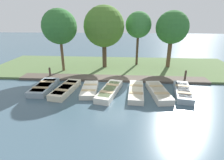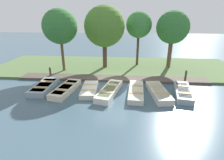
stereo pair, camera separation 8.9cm
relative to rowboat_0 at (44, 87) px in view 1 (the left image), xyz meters
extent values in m
plane|color=#425B6B|center=(-0.88, 4.78, -0.20)|extent=(80.00, 80.00, 0.00)
cube|color=#567042|center=(-5.88, 4.78, -0.12)|extent=(8.00, 24.00, 0.17)
cube|color=#51473D|center=(-2.42, 4.78, -0.11)|extent=(1.31, 15.44, 0.18)
cube|color=#8C9EA8|center=(0.00, 0.00, -0.01)|extent=(2.98, 1.22, 0.38)
cube|color=beige|center=(0.00, 0.00, 0.16)|extent=(2.45, 0.95, 0.03)
cube|color=tan|center=(0.57, 0.00, 0.19)|extent=(0.30, 1.12, 0.03)
cube|color=tan|center=(-0.57, 0.00, 0.19)|extent=(0.30, 1.12, 0.03)
cube|color=beige|center=(0.31, 1.68, 0.00)|extent=(3.25, 1.48, 0.40)
cube|color=#6B7F51|center=(0.31, 1.68, 0.18)|extent=(2.66, 1.17, 0.03)
cube|color=tan|center=(0.89, 1.59, 0.21)|extent=(0.45, 0.96, 0.03)
cube|color=tan|center=(-0.28, 1.78, 0.21)|extent=(0.45, 0.96, 0.03)
cube|color=beige|center=(0.15, 3.35, -0.04)|extent=(2.75, 1.22, 0.33)
cube|color=#6B7F51|center=(0.15, 3.35, 0.11)|extent=(2.25, 0.96, 0.03)
cube|color=tan|center=(0.66, 3.38, 0.14)|extent=(0.33, 0.97, 0.03)
cube|color=tan|center=(-0.36, 3.31, 0.14)|extent=(0.33, 0.97, 0.03)
cube|color=silver|center=(0.38, 4.78, 0.00)|extent=(3.55, 1.73, 0.40)
cube|color=#6B7F51|center=(0.38, 4.78, 0.19)|extent=(2.91, 1.38, 0.03)
cube|color=tan|center=(1.02, 4.63, 0.22)|extent=(0.54, 0.95, 0.03)
cube|color=tan|center=(-0.25, 4.93, 0.22)|extent=(0.54, 0.95, 0.03)
cube|color=beige|center=(0.28, 6.58, -0.02)|extent=(3.43, 1.20, 0.35)
cube|color=beige|center=(0.28, 6.58, 0.14)|extent=(2.81, 0.94, 0.03)
cube|color=tan|center=(0.92, 6.54, 0.17)|extent=(0.40, 0.91, 0.03)
cube|color=tan|center=(-0.35, 6.63, 0.17)|extent=(0.40, 0.91, 0.03)
cube|color=beige|center=(0.35, 8.08, 0.00)|extent=(3.28, 1.40, 0.40)
cube|color=beige|center=(0.35, 8.08, 0.19)|extent=(2.69, 1.11, 0.03)
cube|color=tan|center=(0.95, 8.15, 0.21)|extent=(0.43, 0.96, 0.03)
cube|color=tan|center=(-0.25, 8.00, 0.21)|extent=(0.43, 0.96, 0.03)
cube|color=#8C9EA8|center=(0.15, 9.74, -0.01)|extent=(3.31, 1.54, 0.38)
cube|color=#994C33|center=(0.15, 9.74, 0.16)|extent=(2.70, 1.23, 0.03)
cube|color=tan|center=(0.75, 9.63, 0.19)|extent=(0.48, 0.96, 0.03)
cube|color=tan|center=(-0.44, 9.84, 0.19)|extent=(0.48, 0.96, 0.03)
cylinder|color=#47382D|center=(-2.44, -0.54, 0.22)|extent=(0.16, 0.16, 0.83)
sphere|color=#47382D|center=(-2.44, -0.54, 0.66)|extent=(0.14, 0.14, 0.14)
cylinder|color=#47382D|center=(-2.44, 10.69, 0.22)|extent=(0.16, 0.16, 0.83)
sphere|color=#47382D|center=(-2.44, 10.69, 0.66)|extent=(0.14, 0.14, 0.14)
cylinder|color=brown|center=(-4.09, 0.08, 1.45)|extent=(0.25, 0.25, 3.30)
sphere|color=#337033|center=(-4.09, 0.08, 3.92)|extent=(3.00, 3.00, 3.00)
cylinder|color=#4C3828|center=(-5.52, 3.79, 1.31)|extent=(0.41, 0.41, 3.02)
sphere|color=#4C7A2D|center=(-5.52, 3.79, 3.85)|extent=(3.77, 3.77, 3.77)
cylinder|color=#4C3828|center=(-6.62, 7.03, 1.53)|extent=(0.24, 0.24, 3.47)
sphere|color=#3D7F3D|center=(-6.62, 7.03, 3.96)|extent=(2.51, 2.51, 2.51)
cylinder|color=brown|center=(-6.03, 10.11, 1.37)|extent=(0.39, 0.39, 3.14)
sphere|color=#337033|center=(-6.03, 10.11, 3.77)|extent=(3.03, 3.03, 3.03)
camera|label=1|loc=(11.24, 5.70, 4.91)|focal=28.00mm
camera|label=2|loc=(11.23, 5.78, 4.91)|focal=28.00mm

